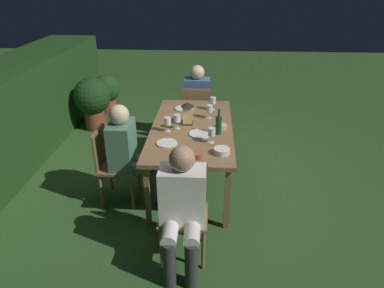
{
  "coord_description": "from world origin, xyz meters",
  "views": [
    {
      "loc": [
        -3.58,
        -0.22,
        2.34
      ],
      "look_at": [
        0.0,
        0.0,
        0.52
      ],
      "focal_mm": 31.68,
      "sensor_mm": 36.0,
      "label": 1
    }
  ],
  "objects_px": {
    "green_bottle_on_table": "(219,125)",
    "plate_a": "(184,109)",
    "person_in_green": "(128,150)",
    "person_in_blue": "(197,98)",
    "person_in_cream": "(182,206)",
    "wine_glass_e": "(168,122)",
    "potted_plant_corner": "(107,91)",
    "plate_b": "(200,134)",
    "plate_c": "(167,143)",
    "dining_table": "(192,131)",
    "potted_plant_by_hedge": "(93,99)",
    "chair_side_right_a": "(112,162)",
    "bowl_salad": "(221,126)",
    "wine_glass_d": "(177,119)",
    "chair_head_far": "(197,112)",
    "wine_glass_b": "(212,133)",
    "lantern_centerpiece": "(188,112)",
    "wine_glass_a": "(210,109)",
    "bowl_olives": "(198,155)",
    "bowl_bread": "(222,151)",
    "wine_glass_c": "(213,101)"
  },
  "relations": [
    {
      "from": "plate_a",
      "to": "bowl_salad",
      "type": "relative_size",
      "value": 1.69
    },
    {
      "from": "wine_glass_c",
      "to": "wine_glass_d",
      "type": "distance_m",
      "value": 0.74
    },
    {
      "from": "dining_table",
      "to": "potted_plant_by_hedge",
      "type": "height_order",
      "value": "potted_plant_by_hedge"
    },
    {
      "from": "dining_table",
      "to": "person_in_green",
      "type": "relative_size",
      "value": 1.58
    },
    {
      "from": "wine_glass_a",
      "to": "plate_b",
      "type": "bearing_deg",
      "value": 168.55
    },
    {
      "from": "wine_glass_b",
      "to": "bowl_olives",
      "type": "relative_size",
      "value": 1.43
    },
    {
      "from": "green_bottle_on_table",
      "to": "person_in_green",
      "type": "bearing_deg",
      "value": 103.67
    },
    {
      "from": "wine_glass_c",
      "to": "potted_plant_by_hedge",
      "type": "relative_size",
      "value": 0.2
    },
    {
      "from": "person_in_blue",
      "to": "lantern_centerpiece",
      "type": "bearing_deg",
      "value": 177.43
    },
    {
      "from": "wine_glass_c",
      "to": "plate_b",
      "type": "distance_m",
      "value": 0.78
    },
    {
      "from": "plate_b",
      "to": "plate_c",
      "type": "relative_size",
      "value": 1.12
    },
    {
      "from": "person_in_blue",
      "to": "chair_head_far",
      "type": "bearing_deg",
      "value": -180.0
    },
    {
      "from": "wine_glass_e",
      "to": "plate_a",
      "type": "distance_m",
      "value": 0.72
    },
    {
      "from": "green_bottle_on_table",
      "to": "plate_a",
      "type": "height_order",
      "value": "green_bottle_on_table"
    },
    {
      "from": "person_in_blue",
      "to": "chair_side_right_a",
      "type": "relative_size",
      "value": 1.32
    },
    {
      "from": "wine_glass_d",
      "to": "potted_plant_corner",
      "type": "xyz_separation_m",
      "value": [
        2.35,
        1.54,
        -0.45
      ]
    },
    {
      "from": "person_in_green",
      "to": "person_in_blue",
      "type": "bearing_deg",
      "value": -20.62
    },
    {
      "from": "person_in_blue",
      "to": "potted_plant_corner",
      "type": "distance_m",
      "value": 1.96
    },
    {
      "from": "wine_glass_e",
      "to": "bowl_bread",
      "type": "height_order",
      "value": "wine_glass_e"
    },
    {
      "from": "wine_glass_b",
      "to": "plate_c",
      "type": "bearing_deg",
      "value": 96.46
    },
    {
      "from": "wine_glass_d",
      "to": "wine_glass_e",
      "type": "height_order",
      "value": "same"
    },
    {
      "from": "person_in_cream",
      "to": "plate_b",
      "type": "relative_size",
      "value": 4.75
    },
    {
      "from": "lantern_centerpiece",
      "to": "bowl_bread",
      "type": "relative_size",
      "value": 1.68
    },
    {
      "from": "plate_c",
      "to": "lantern_centerpiece",
      "type": "bearing_deg",
      "value": -18.25
    },
    {
      "from": "dining_table",
      "to": "chair_side_right_a",
      "type": "bearing_deg",
      "value": 115.44
    },
    {
      "from": "potted_plant_by_hedge",
      "to": "lantern_centerpiece",
      "type": "bearing_deg",
      "value": -131.15
    },
    {
      "from": "wine_glass_d",
      "to": "chair_head_far",
      "type": "bearing_deg",
      "value": -7.68
    },
    {
      "from": "dining_table",
      "to": "wine_glass_e",
      "type": "relative_size",
      "value": 10.72
    },
    {
      "from": "dining_table",
      "to": "plate_b",
      "type": "relative_size",
      "value": 7.49
    },
    {
      "from": "lantern_centerpiece",
      "to": "plate_c",
      "type": "relative_size",
      "value": 1.22
    },
    {
      "from": "bowl_salad",
      "to": "person_in_green",
      "type": "bearing_deg",
      "value": 111.01
    },
    {
      "from": "person_in_blue",
      "to": "bowl_salad",
      "type": "relative_size",
      "value": 8.16
    },
    {
      "from": "lantern_centerpiece",
      "to": "wine_glass_e",
      "type": "xyz_separation_m",
      "value": [
        -0.23,
        0.21,
        -0.03
      ]
    },
    {
      "from": "chair_side_right_a",
      "to": "dining_table",
      "type": "bearing_deg",
      "value": -64.56
    },
    {
      "from": "wine_glass_b",
      "to": "plate_a",
      "type": "xyz_separation_m",
      "value": [
        0.96,
        0.36,
        -0.11
      ]
    },
    {
      "from": "person_in_green",
      "to": "wine_glass_a",
      "type": "distance_m",
      "value": 1.12
    },
    {
      "from": "wine_glass_a",
      "to": "potted_plant_by_hedge",
      "type": "relative_size",
      "value": 0.2
    },
    {
      "from": "person_in_cream",
      "to": "plate_a",
      "type": "distance_m",
      "value": 1.92
    },
    {
      "from": "wine_glass_a",
      "to": "bowl_salad",
      "type": "xyz_separation_m",
      "value": [
        -0.3,
        -0.13,
        -0.09
      ]
    },
    {
      "from": "wine_glass_d",
      "to": "potted_plant_corner",
      "type": "bearing_deg",
      "value": 33.31
    },
    {
      "from": "person_in_cream",
      "to": "wine_glass_e",
      "type": "bearing_deg",
      "value": 12.27
    },
    {
      "from": "green_bottle_on_table",
      "to": "plate_c",
      "type": "relative_size",
      "value": 1.34
    },
    {
      "from": "bowl_bread",
      "to": "wine_glass_c",
      "type": "bearing_deg",
      "value": 4.57
    },
    {
      "from": "lantern_centerpiece",
      "to": "plate_a",
      "type": "bearing_deg",
      "value": 9.46
    },
    {
      "from": "plate_b",
      "to": "chair_head_far",
      "type": "bearing_deg",
      "value": 4.2
    },
    {
      "from": "wine_glass_e",
      "to": "bowl_salad",
      "type": "distance_m",
      "value": 0.61
    },
    {
      "from": "potted_plant_corner",
      "to": "person_in_blue",
      "type": "bearing_deg",
      "value": -118.77
    },
    {
      "from": "dining_table",
      "to": "potted_plant_corner",
      "type": "distance_m",
      "value": 2.87
    },
    {
      "from": "wine_glass_a",
      "to": "plate_c",
      "type": "distance_m",
      "value": 0.85
    },
    {
      "from": "chair_head_far",
      "to": "wine_glass_d",
      "type": "relative_size",
      "value": 5.15
    }
  ]
}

